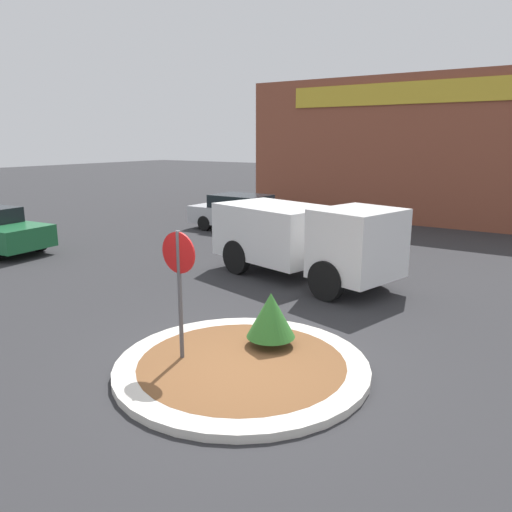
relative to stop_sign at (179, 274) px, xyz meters
The scene contains 7 objects.
ground_plane 1.86m from the stop_sign, 23.15° to the left, with size 120.00×120.00×0.00m, color #2D2D30.
traffic_island 1.81m from the stop_sign, 23.15° to the left, with size 4.13×4.13×0.13m.
stop_sign is the anchor object (origin of this frame).
island_shrub 1.79m from the stop_sign, 52.27° to the left, with size 0.85×0.85×0.96m.
utility_truck 5.78m from the stop_sign, 98.66° to the left, with size 5.51×3.17×2.07m.
storefront_building 19.02m from the stop_sign, 94.28° to the left, with size 15.49×6.07×6.35m.
parked_sedan_silver 12.48m from the stop_sign, 120.22° to the left, with size 4.69×1.91×1.46m.
Camera 1 is at (4.36, -6.11, 3.67)m, focal length 35.00 mm.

